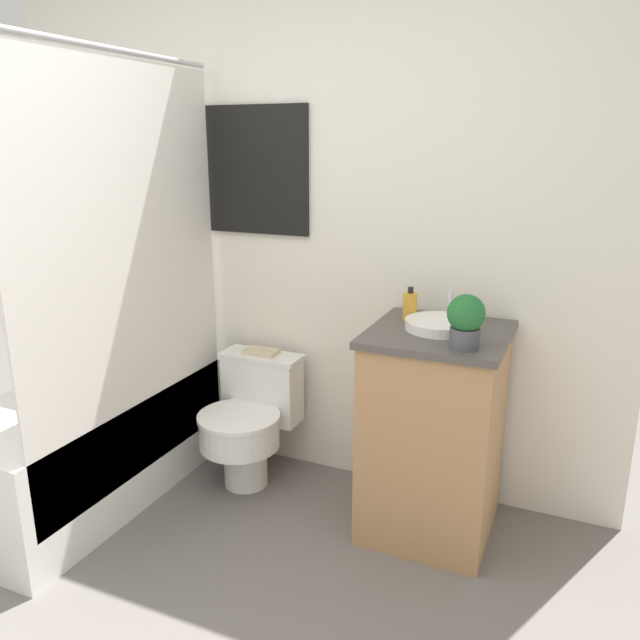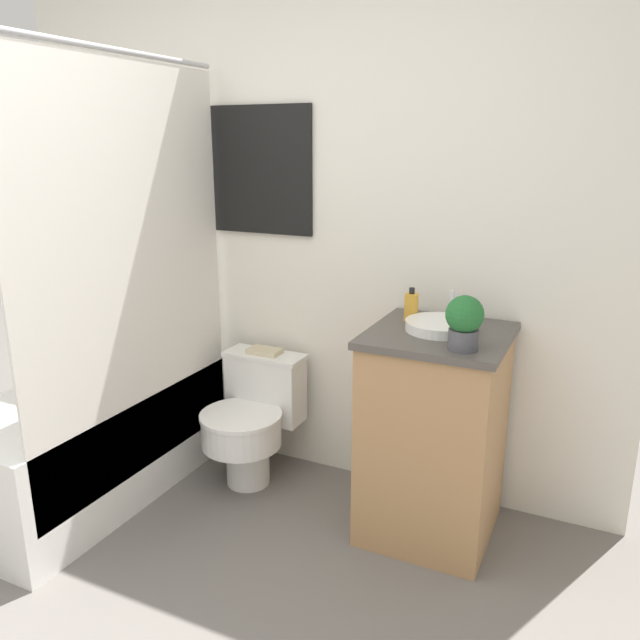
{
  "view_description": "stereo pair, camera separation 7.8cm",
  "coord_description": "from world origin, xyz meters",
  "px_view_note": "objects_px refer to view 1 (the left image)",
  "views": [
    {
      "loc": [
        1.32,
        -0.86,
        1.63
      ],
      "look_at": [
        0.34,
        1.37,
        0.93
      ],
      "focal_mm": 35.0,
      "sensor_mm": 36.0,
      "label": 1
    },
    {
      "loc": [
        1.39,
        -0.83,
        1.63
      ],
      "look_at": [
        0.34,
        1.37,
        0.93
      ],
      "focal_mm": 35.0,
      "sensor_mm": 36.0,
      "label": 2
    }
  ],
  "objects_px": {
    "toilet": "(250,418)",
    "book_on_tank": "(261,352)",
    "soap_bottle": "(410,306)",
    "sink": "(440,324)",
    "potted_plant": "(466,320)"
  },
  "relations": [
    {
      "from": "toilet",
      "to": "soap_bottle",
      "type": "relative_size",
      "value": 4.3
    },
    {
      "from": "sink",
      "to": "soap_bottle",
      "type": "xyz_separation_m",
      "value": [
        -0.15,
        0.08,
        0.04
      ]
    },
    {
      "from": "sink",
      "to": "book_on_tank",
      "type": "relative_size",
      "value": 1.95
    },
    {
      "from": "soap_bottle",
      "to": "potted_plant",
      "type": "distance_m",
      "value": 0.41
    },
    {
      "from": "potted_plant",
      "to": "book_on_tank",
      "type": "relative_size",
      "value": 1.23
    },
    {
      "from": "toilet",
      "to": "book_on_tank",
      "type": "bearing_deg",
      "value": 90.0
    },
    {
      "from": "sink",
      "to": "soap_bottle",
      "type": "height_order",
      "value": "soap_bottle"
    },
    {
      "from": "soap_bottle",
      "to": "book_on_tank",
      "type": "height_order",
      "value": "soap_bottle"
    },
    {
      "from": "toilet",
      "to": "book_on_tank",
      "type": "xyz_separation_m",
      "value": [
        -0.0,
        0.13,
        0.3
      ]
    },
    {
      "from": "sink",
      "to": "potted_plant",
      "type": "bearing_deg",
      "value": -56.11
    },
    {
      "from": "toilet",
      "to": "soap_bottle",
      "type": "height_order",
      "value": "soap_bottle"
    },
    {
      "from": "sink",
      "to": "book_on_tank",
      "type": "bearing_deg",
      "value": 170.95
    },
    {
      "from": "toilet",
      "to": "soap_bottle",
      "type": "xyz_separation_m",
      "value": [
        0.76,
        0.07,
        0.63
      ]
    },
    {
      "from": "book_on_tank",
      "to": "sink",
      "type": "bearing_deg",
      "value": -9.05
    },
    {
      "from": "sink",
      "to": "soap_bottle",
      "type": "distance_m",
      "value": 0.18
    }
  ]
}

